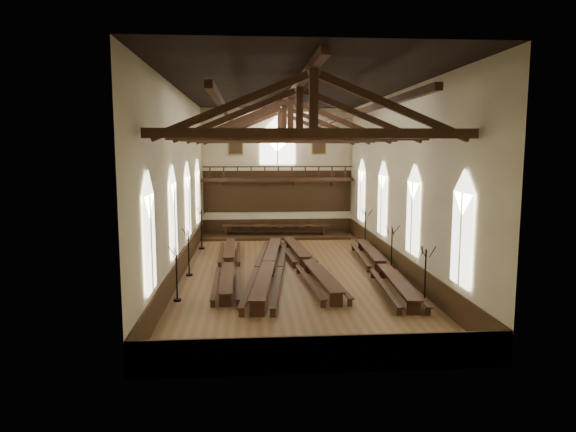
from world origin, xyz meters
The scene contains 21 objects.
ground centered at (0.00, 0.00, 0.00)m, with size 26.00×26.00×0.00m, color brown.
room_walls centered at (0.00, 0.00, 6.46)m, with size 26.00×26.00×26.00m.
wainscot_band centered at (0.00, 0.00, 0.60)m, with size 12.00×26.00×1.20m.
side_windows centered at (0.00, 0.00, 3.74)m, with size 11.85×19.80×4.50m.
end_window centered at (0.00, 12.90, 7.22)m, with size 2.80×0.12×3.80m.
minstrels_gallery centered at (0.00, 12.66, 3.91)m, with size 11.80×1.24×3.70m.
portraits centered at (0.00, 12.90, 7.10)m, with size 7.75×0.09×1.45m.
roof_trusses centered at (0.00, 0.00, 8.22)m, with size 11.70×25.70×2.80m.
refectory_row_a centered at (-3.45, 0.46, 0.49)m, with size 1.46×13.64×0.67m.
refectory_row_b centered at (-1.20, -0.52, 0.57)m, with size 2.33×14.81×0.78m.
refectory_row_c centered at (0.95, 0.33, 0.53)m, with size 2.00×14.24×0.72m.
refectory_row_d centered at (4.95, -1.04, 0.53)m, with size 1.87×14.22×0.72m.
dais centered at (-0.31, 11.40, 0.10)m, with size 11.40×2.97×0.20m, color #362410.
high_table centered at (-0.31, 11.40, 0.85)m, with size 8.20×1.50×0.76m.
high_chairs centered at (-0.31, 12.20, 0.75)m, with size 6.76×0.47×1.02m.
candelabrum_left_near centered at (-5.55, -5.02, 0.77)m, with size 0.77×0.72×2.54m.
candelabrum_left_mid centered at (-5.55, -0.35, 0.80)m, with size 0.79×0.75×2.62m.
candelabrum_left_far centered at (-5.55, 7.09, 0.88)m, with size 0.78×0.89×2.89m.
candelabrum_right_near centered at (5.55, -6.12, 0.78)m, with size 0.76×0.77×2.58m.
candelabrum_right_mid centered at (5.55, -0.66, 0.82)m, with size 0.81×0.78×2.69m.
candelabrum_right_far centered at (5.55, 5.84, 0.86)m, with size 0.76×0.88×2.85m.
Camera 1 is at (-2.22, -27.89, 6.90)m, focal length 32.00 mm.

